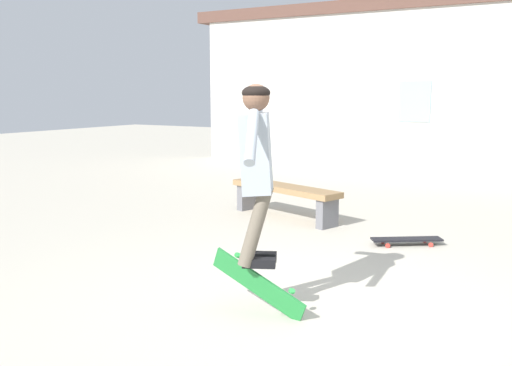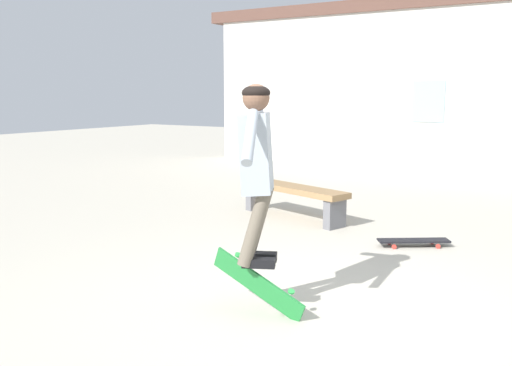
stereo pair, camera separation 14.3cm
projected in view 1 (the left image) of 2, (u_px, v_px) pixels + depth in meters
ground_plane at (312, 307)px, 4.69m from camera, size 40.00×40.00×0.00m
building_backdrop at (490, 81)px, 11.99m from camera, size 14.78×0.52×4.70m
park_bench at (285, 194)px, 7.99m from camera, size 1.85×0.91×0.46m
skater at (256, 160)px, 4.42m from camera, size 0.58×1.09×1.42m
skateboard_flipping at (258, 284)px, 4.56m from camera, size 0.87×0.12×0.52m
skateboard_resting at (407, 239)px, 6.59m from camera, size 0.77×0.61×0.08m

